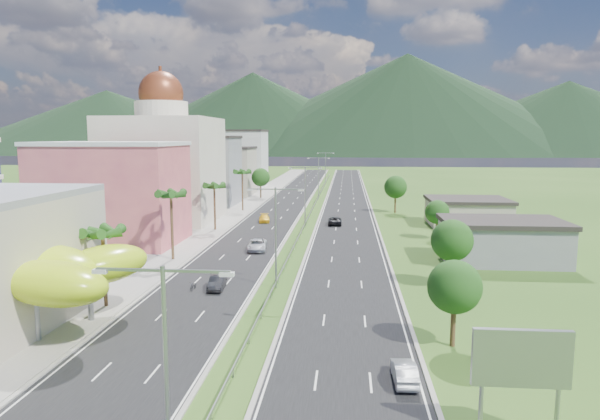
# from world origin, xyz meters

# --- Properties ---
(ground) EXTENTS (500.00, 500.00, 0.00)m
(ground) POSITION_xyz_m (0.00, 0.00, 0.00)
(ground) COLOR #2D5119
(ground) RESTS_ON ground
(road_left) EXTENTS (11.00, 260.00, 0.04)m
(road_left) POSITION_xyz_m (-7.50, 90.00, 0.02)
(road_left) COLOR black
(road_left) RESTS_ON ground
(road_right) EXTENTS (11.00, 260.00, 0.04)m
(road_right) POSITION_xyz_m (7.50, 90.00, 0.02)
(road_right) COLOR black
(road_right) RESTS_ON ground
(sidewalk_left) EXTENTS (7.00, 260.00, 0.12)m
(sidewalk_left) POSITION_xyz_m (-17.00, 90.00, 0.06)
(sidewalk_left) COLOR gray
(sidewalk_left) RESTS_ON ground
(median_guardrail) EXTENTS (0.10, 216.06, 0.76)m
(median_guardrail) POSITION_xyz_m (0.00, 71.99, 0.62)
(median_guardrail) COLOR gray
(median_guardrail) RESTS_ON ground
(streetlight_median_a) EXTENTS (6.04, 0.25, 11.00)m
(streetlight_median_a) POSITION_xyz_m (0.00, -25.00, 6.75)
(streetlight_median_a) COLOR gray
(streetlight_median_a) RESTS_ON ground
(streetlight_median_b) EXTENTS (6.04, 0.25, 11.00)m
(streetlight_median_b) POSITION_xyz_m (0.00, 10.00, 6.75)
(streetlight_median_b) COLOR gray
(streetlight_median_b) RESTS_ON ground
(streetlight_median_c) EXTENTS (6.04, 0.25, 11.00)m
(streetlight_median_c) POSITION_xyz_m (0.00, 50.00, 6.75)
(streetlight_median_c) COLOR gray
(streetlight_median_c) RESTS_ON ground
(streetlight_median_d) EXTENTS (6.04, 0.25, 11.00)m
(streetlight_median_d) POSITION_xyz_m (0.00, 95.00, 6.75)
(streetlight_median_d) COLOR gray
(streetlight_median_d) RESTS_ON ground
(streetlight_median_e) EXTENTS (6.04, 0.25, 11.00)m
(streetlight_median_e) POSITION_xyz_m (0.00, 140.00, 6.75)
(streetlight_median_e) COLOR gray
(streetlight_median_e) RESTS_ON ground
(lime_canopy) EXTENTS (18.00, 15.00, 7.40)m
(lime_canopy) POSITION_xyz_m (-20.00, -4.00, 4.99)
(lime_canopy) COLOR #B0D715
(lime_canopy) RESTS_ON ground
(pink_shophouse) EXTENTS (20.00, 15.00, 15.00)m
(pink_shophouse) POSITION_xyz_m (-28.00, 32.00, 7.50)
(pink_shophouse) COLOR #C45061
(pink_shophouse) RESTS_ON ground
(domed_building) EXTENTS (20.00, 20.00, 28.70)m
(domed_building) POSITION_xyz_m (-28.00, 55.00, 11.35)
(domed_building) COLOR beige
(domed_building) RESTS_ON ground
(midrise_grey) EXTENTS (16.00, 15.00, 16.00)m
(midrise_grey) POSITION_xyz_m (-27.00, 80.00, 8.00)
(midrise_grey) COLOR gray
(midrise_grey) RESTS_ON ground
(midrise_beige) EXTENTS (16.00, 15.00, 13.00)m
(midrise_beige) POSITION_xyz_m (-27.00, 102.00, 6.50)
(midrise_beige) COLOR #B8A897
(midrise_beige) RESTS_ON ground
(midrise_white) EXTENTS (16.00, 15.00, 18.00)m
(midrise_white) POSITION_xyz_m (-27.00, 125.00, 9.00)
(midrise_white) COLOR silver
(midrise_white) RESTS_ON ground
(billboard) EXTENTS (5.20, 0.35, 6.20)m
(billboard) POSITION_xyz_m (17.00, -18.00, 4.42)
(billboard) COLOR gray
(billboard) RESTS_ON ground
(shed_near) EXTENTS (15.00, 10.00, 5.00)m
(shed_near) POSITION_xyz_m (28.00, 25.00, 2.50)
(shed_near) COLOR gray
(shed_near) RESTS_ON ground
(shed_far) EXTENTS (14.00, 12.00, 4.40)m
(shed_far) POSITION_xyz_m (30.00, 55.00, 2.20)
(shed_far) COLOR #B8A897
(shed_far) RESTS_ON ground
(palm_tree_b) EXTENTS (3.60, 3.60, 8.10)m
(palm_tree_b) POSITION_xyz_m (-15.50, 2.00, 7.06)
(palm_tree_b) COLOR #47301C
(palm_tree_b) RESTS_ON ground
(palm_tree_c) EXTENTS (3.60, 3.60, 9.60)m
(palm_tree_c) POSITION_xyz_m (-15.50, 22.00, 8.50)
(palm_tree_c) COLOR #47301C
(palm_tree_c) RESTS_ON ground
(palm_tree_d) EXTENTS (3.60, 3.60, 8.60)m
(palm_tree_d) POSITION_xyz_m (-15.50, 45.00, 7.54)
(palm_tree_d) COLOR #47301C
(palm_tree_d) RESTS_ON ground
(palm_tree_e) EXTENTS (3.60, 3.60, 9.40)m
(palm_tree_e) POSITION_xyz_m (-15.50, 70.00, 8.31)
(palm_tree_e) COLOR #47301C
(palm_tree_e) RESTS_ON ground
(leafy_tree_lfar) EXTENTS (4.90, 4.90, 8.05)m
(leafy_tree_lfar) POSITION_xyz_m (-15.50, 95.00, 5.58)
(leafy_tree_lfar) COLOR #47301C
(leafy_tree_lfar) RESTS_ON ground
(leafy_tree_ra) EXTENTS (4.20, 4.20, 6.90)m
(leafy_tree_ra) POSITION_xyz_m (16.00, -5.00, 4.78)
(leafy_tree_ra) COLOR #47301C
(leafy_tree_ra) RESTS_ON ground
(leafy_tree_rb) EXTENTS (4.55, 4.55, 7.47)m
(leafy_tree_rb) POSITION_xyz_m (19.00, 12.00, 5.18)
(leafy_tree_rb) COLOR #47301C
(leafy_tree_rb) RESTS_ON ground
(leafy_tree_rc) EXTENTS (3.85, 3.85, 6.33)m
(leafy_tree_rc) POSITION_xyz_m (22.00, 40.00, 4.37)
(leafy_tree_rc) COLOR #47301C
(leafy_tree_rc) RESTS_ON ground
(leafy_tree_rd) EXTENTS (4.90, 4.90, 8.05)m
(leafy_tree_rd) POSITION_xyz_m (18.00, 70.00, 5.58)
(leafy_tree_rd) COLOR #47301C
(leafy_tree_rd) RESTS_ON ground
(mountain_ridge) EXTENTS (860.00, 140.00, 90.00)m
(mountain_ridge) POSITION_xyz_m (60.00, 450.00, 0.00)
(mountain_ridge) COLOR black
(mountain_ridge) RESTS_ON ground
(car_dark_left) EXTENTS (1.84, 4.52, 1.46)m
(car_dark_left) POSITION_xyz_m (-6.24, 8.93, 0.77)
(car_dark_left) COLOR black
(car_dark_left) RESTS_ON road_left
(car_silver_mid_left) EXTENTS (3.12, 5.85, 1.56)m
(car_silver_mid_left) POSITION_xyz_m (-5.26, 28.83, 0.82)
(car_silver_mid_left) COLOR #B6B8BE
(car_silver_mid_left) RESTS_ON road_left
(car_yellow_far_left) EXTENTS (2.69, 5.11, 1.41)m
(car_yellow_far_left) POSITION_xyz_m (-8.24, 54.59, 0.75)
(car_yellow_far_left) COLOR yellow
(car_yellow_far_left) RESTS_ON road_left
(car_silver_right) EXTENTS (1.62, 4.28, 1.39)m
(car_silver_right) POSITION_xyz_m (11.57, -11.68, 0.74)
(car_silver_right) COLOR #AAABB2
(car_silver_right) RESTS_ON road_right
(car_dark_far_right) EXTENTS (2.56, 5.40, 1.49)m
(car_dark_far_right) POSITION_xyz_m (5.39, 52.74, 0.78)
(car_dark_far_right) COLOR black
(car_dark_far_right) RESTS_ON road_right
(motorcycle) EXTENTS (0.63, 1.78, 1.12)m
(motorcycle) POSITION_xyz_m (-8.69, 8.25, 0.60)
(motorcycle) COLOR black
(motorcycle) RESTS_ON road_left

